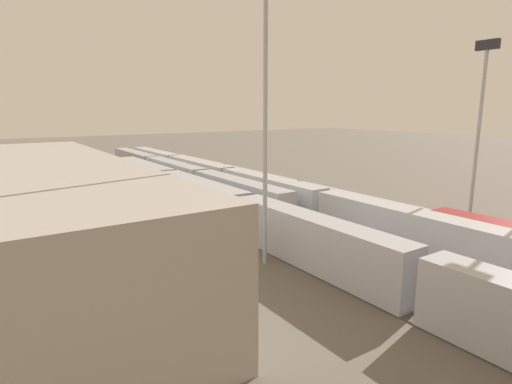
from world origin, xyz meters
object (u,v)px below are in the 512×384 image
train_on_track_3 (269,193)px  maintenance_shed (36,217)px  train_on_track_4 (174,175)px  train_on_track_5 (245,215)px  light_mast_1 (266,64)px  train_on_track_2 (285,191)px  light_mast_0 (481,108)px

train_on_track_3 → maintenance_shed: size_ratio=2.35×
train_on_track_3 → train_on_track_4: bearing=11.4°
train_on_track_4 → maintenance_shed: (-31.71, 27.13, 2.53)m
train_on_track_5 → train_on_track_4: (33.83, -5.00, -0.00)m
train_on_track_5 → maintenance_shed: bearing=84.5°
train_on_track_4 → light_mast_1: 46.48m
train_on_track_5 → light_mast_1: light_mast_1 is taller
train_on_track_2 → light_mast_1: light_mast_1 is taller
light_mast_0 → maintenance_shed: light_mast_0 is taller
light_mast_0 → train_on_track_5: bearing=66.2°
train_on_track_3 → light_mast_1: size_ratio=3.90×
train_on_track_5 → light_mast_1: (-8.79, 3.23, 16.62)m
train_on_track_4 → light_mast_0: (-46.14, -22.88, 12.73)m
train_on_track_5 → train_on_track_3: bearing=-47.9°
train_on_track_2 → maintenance_shed: bearing=104.1°
train_on_track_5 → train_on_track_2: 18.87m
train_on_track_3 → train_on_track_5: bearing=132.1°
train_on_track_4 → light_mast_1: light_mast_1 is taller
maintenance_shed → train_on_track_5: bearing=-95.5°
train_on_track_2 → train_on_track_3: bearing=115.6°
light_mast_0 → light_mast_1: size_ratio=0.77×
train_on_track_5 → light_mast_0: size_ratio=4.05×
train_on_track_5 → light_mast_0: 33.03m
light_mast_0 → train_on_track_2: bearing=28.5°
train_on_track_3 → train_on_track_5: (-9.03, 10.00, 0.00)m
train_on_track_4 → light_mast_1: bearing=169.1°
train_on_track_5 → train_on_track_2: size_ratio=1.06×
train_on_track_5 → light_mast_1: bearing=159.8°
train_on_track_2 → light_mast_0: (-23.74, -12.88, 13.27)m
train_on_track_5 → light_mast_0: light_mast_0 is taller
train_on_track_3 → light_mast_1: light_mast_1 is taller
train_on_track_3 → train_on_track_4: (24.80, 5.00, -0.00)m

